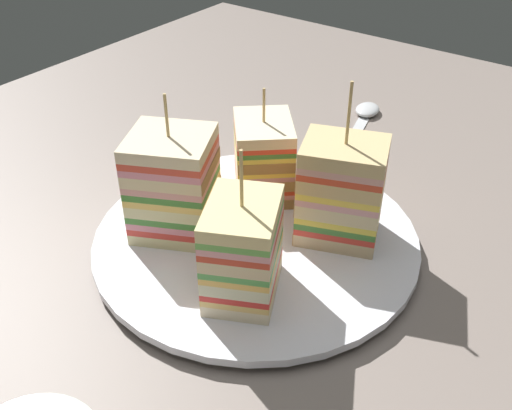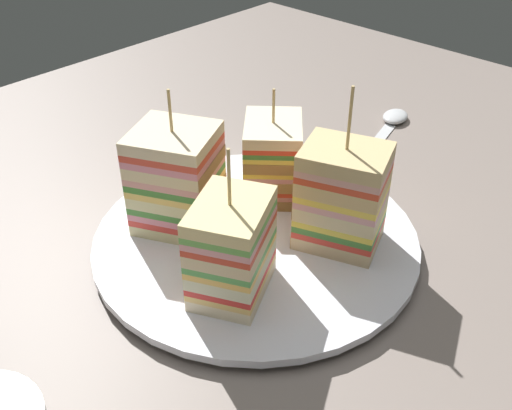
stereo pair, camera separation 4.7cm
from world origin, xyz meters
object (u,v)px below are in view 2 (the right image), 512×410
(sandwich_wedge_3, at_px, (273,158))
(chip_pile, at_px, (238,220))
(sandwich_wedge_1, at_px, (231,249))
(plate, at_px, (256,239))
(sandwich_wedge_2, at_px, (341,197))
(sandwich_wedge_0, at_px, (177,179))
(spoon, at_px, (391,122))

(sandwich_wedge_3, distance_m, chip_pile, 0.07)
(sandwich_wedge_1, bearing_deg, plate, 2.27)
(sandwich_wedge_1, xyz_separation_m, sandwich_wedge_2, (-0.10, 0.02, 0.00))
(sandwich_wedge_3, bearing_deg, sandwich_wedge_1, -11.38)
(sandwich_wedge_0, distance_m, sandwich_wedge_2, 0.13)
(sandwich_wedge_1, relative_size, sandwich_wedge_2, 0.88)
(plate, relative_size, sandwich_wedge_0, 2.20)
(plate, height_order, sandwich_wedge_1, sandwich_wedge_1)
(sandwich_wedge_0, relative_size, spoon, 0.89)
(sandwich_wedge_3, bearing_deg, sandwich_wedge_0, -56.76)
(sandwich_wedge_0, xyz_separation_m, chip_pile, (-0.03, 0.04, -0.03))
(sandwich_wedge_0, distance_m, sandwich_wedge_3, 0.09)
(sandwich_wedge_3, bearing_deg, chip_pile, -24.21)
(sandwich_wedge_1, bearing_deg, spoon, -13.84)
(sandwich_wedge_0, relative_size, sandwich_wedge_1, 1.03)
(plate, height_order, chip_pile, chip_pile)
(sandwich_wedge_0, distance_m, chip_pile, 0.06)
(sandwich_wedge_2, relative_size, spoon, 0.99)
(chip_pile, bearing_deg, sandwich_wedge_3, -163.31)
(sandwich_wedge_2, relative_size, sandwich_wedge_3, 1.34)
(sandwich_wedge_2, relative_size, chip_pile, 2.15)
(sandwich_wedge_1, bearing_deg, chip_pile, 15.38)
(sandwich_wedge_1, height_order, spoon, sandwich_wedge_1)
(sandwich_wedge_3, bearing_deg, sandwich_wedge_2, 38.02)
(spoon, bearing_deg, sandwich_wedge_0, 161.65)
(sandwich_wedge_0, bearing_deg, plate, 1.36)
(spoon, bearing_deg, sandwich_wedge_3, 166.90)
(spoon, bearing_deg, chip_pile, 170.60)
(plate, distance_m, spoon, 0.27)
(sandwich_wedge_1, xyz_separation_m, spoon, (-0.32, -0.07, -0.05))
(plate, xyz_separation_m, chip_pile, (0.01, -0.02, 0.02))
(sandwich_wedge_0, height_order, spoon, sandwich_wedge_0)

